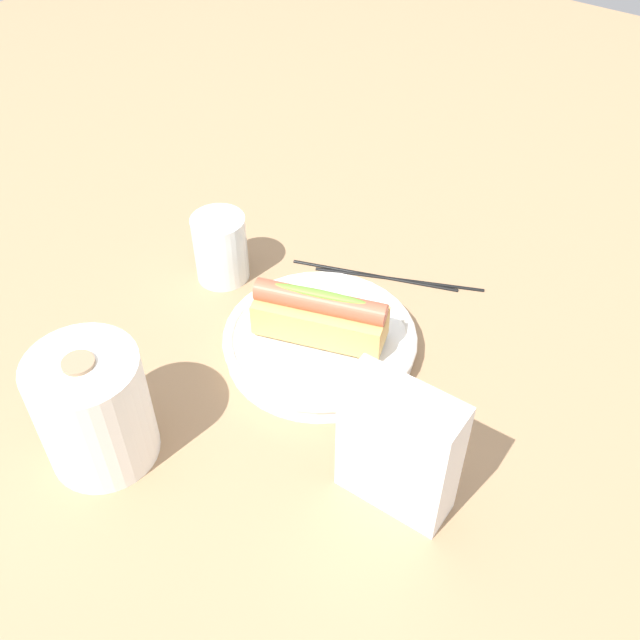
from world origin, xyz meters
The scene contains 8 objects.
ground_plane centered at (0.00, 0.00, 0.00)m, with size 2.40×2.40×0.00m, color #9E7A56.
serving_bowl centered at (-0.01, 0.01, 0.02)m, with size 0.23×0.23×0.03m.
hotdog_front centered at (-0.01, 0.01, 0.06)m, with size 0.16×0.09×0.06m.
water_glass centered at (0.17, -0.03, 0.04)m, with size 0.07×0.07×0.09m.
paper_towel_roll centered at (0.09, 0.26, 0.07)m, with size 0.11×0.11×0.13m.
napkin_box centered at (-0.18, 0.13, 0.07)m, with size 0.11×0.04×0.15m, color white.
chopstick_near centered at (0.01, -0.14, 0.00)m, with size 0.01×0.01×0.22m, color black.
chopstick_far centered at (-0.02, -0.15, 0.00)m, with size 0.01×0.01×0.22m, color black.
Camera 1 is at (-0.36, 0.50, 0.62)m, focal length 41.21 mm.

